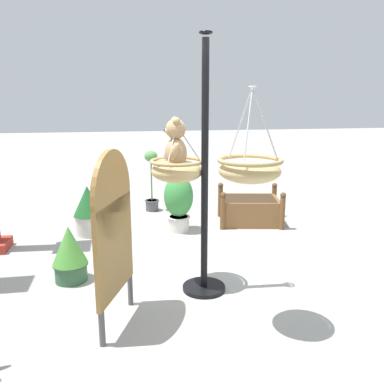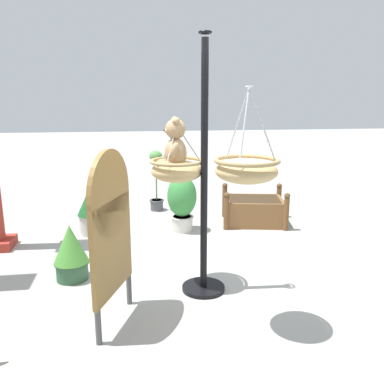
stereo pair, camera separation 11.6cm
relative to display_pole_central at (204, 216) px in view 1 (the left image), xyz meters
The scene contains 11 objects.
ground_plane 0.83m from the display_pole_central, ahead, with size 40.00×40.00×0.00m, color #9E9E99.
display_pole_central is the anchor object (origin of this frame).
hanging_basket_with_teddy 0.54m from the display_pole_central, 59.04° to the left, with size 0.54×0.54×0.57m.
teddy_bear 0.75m from the display_pole_central, 61.29° to the left, with size 0.35×0.31×0.51m.
hanging_basket_left_high 1.00m from the display_pole_central, 165.40° to the right, with size 0.51×0.51×0.74m.
wooden_planter_box 2.48m from the display_pole_central, 29.16° to the right, with size 0.91×1.09×0.58m.
potted_plant_flowering_red 1.53m from the display_pole_central, 71.78° to the left, with size 0.38×0.38×0.62m.
potted_plant_tall_leafy 3.10m from the display_pole_central, ahead, with size 0.26×0.26×1.06m.
potted_plant_small_succulent 2.38m from the display_pole_central, 33.57° to the left, with size 0.42×0.42×0.73m.
potted_plant_broad_leaf 1.93m from the display_pole_central, ahead, with size 0.43×0.43×0.84m.
display_sign_board 1.01m from the display_pole_central, 119.20° to the left, with size 0.71×0.30×1.54m.
Camera 1 is at (-3.95, 0.80, 1.94)m, focal length 37.17 mm.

